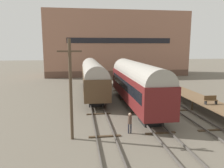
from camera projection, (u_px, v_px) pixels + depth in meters
name	position (u px, v px, depth m)	size (l,w,h in m)	color
ground_plane	(149.00, 122.00, 21.16)	(200.00, 200.00, 0.00)	#60594C
track_left	(101.00, 123.00, 20.47)	(2.60, 60.00, 0.26)	#4C4742
track_middle	(149.00, 120.00, 21.13)	(2.60, 60.00, 0.26)	#4C4742
track_right	(195.00, 118.00, 21.79)	(2.60, 60.00, 0.26)	#4C4742
train_car_maroon	(137.00, 82.00, 25.66)	(3.10, 16.74, 5.41)	black
train_car_brown	(93.00, 76.00, 32.82)	(3.08, 18.86, 5.07)	black
station_platform	(203.00, 100.00, 25.16)	(2.80, 15.99, 1.14)	brown
bench	(211.00, 100.00, 23.13)	(1.40, 0.40, 0.91)	brown
person_worker	(130.00, 121.00, 18.12)	(0.32, 0.32, 1.78)	#282833
utility_pole	(71.00, 89.00, 16.51)	(1.80, 0.24, 7.77)	#473828
warehouse_building	(116.00, 44.00, 55.55)	(34.65, 10.32, 15.51)	brown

